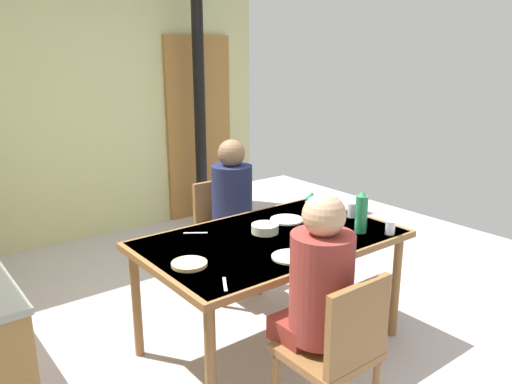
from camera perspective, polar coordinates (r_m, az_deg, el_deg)
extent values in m
plane|color=#BAB1B3|center=(3.43, -2.57, -16.59)|extent=(6.57, 6.57, 0.00)
cube|color=#C4C68A|center=(5.20, -19.37, 9.56)|extent=(4.03, 0.10, 2.72)
cube|color=#9D6A33|center=(5.71, -6.44, 7.18)|extent=(0.80, 0.05, 2.00)
cylinder|color=black|center=(5.36, -6.43, 10.49)|extent=(0.12, 0.12, 2.72)
cube|color=brown|center=(3.08, 1.72, -5.44)|extent=(1.57, 0.96, 0.04)
cube|color=#E4AC6C|center=(3.07, 1.73, -5.11)|extent=(1.51, 0.93, 0.00)
cylinder|color=brown|center=(2.58, -5.16, -19.29)|extent=(0.06, 0.06, 0.70)
cylinder|color=brown|center=(3.45, 15.54, -10.29)|extent=(0.06, 0.06, 0.70)
cylinder|color=brown|center=(3.21, -13.38, -12.20)|extent=(0.06, 0.06, 0.70)
cylinder|color=brown|center=(3.95, 5.91, -6.44)|extent=(0.06, 0.06, 0.70)
cube|color=brown|center=(2.53, 7.98, -17.48)|extent=(0.40, 0.40, 0.04)
cube|color=brown|center=(2.32, 11.47, -14.88)|extent=(0.38, 0.04, 0.42)
cylinder|color=brown|center=(2.86, 7.73, -18.98)|extent=(0.04, 0.04, 0.41)
cube|color=brown|center=(3.86, -3.10, -5.26)|extent=(0.40, 0.40, 0.04)
cube|color=brown|center=(3.94, -4.65, -1.66)|extent=(0.38, 0.04, 0.42)
cylinder|color=brown|center=(3.93, 0.45, -8.77)|extent=(0.04, 0.04, 0.41)
cylinder|color=brown|center=(3.74, -3.70, -10.07)|extent=(0.04, 0.04, 0.41)
cylinder|color=brown|center=(4.18, -2.47, -7.25)|extent=(0.04, 0.04, 0.41)
cylinder|color=brown|center=(4.00, -6.47, -8.37)|extent=(0.04, 0.04, 0.41)
cube|color=maroon|center=(2.59, 5.42, -14.93)|extent=(0.30, 0.22, 0.12)
cylinder|color=maroon|center=(2.40, 7.40, -10.57)|extent=(0.30, 0.30, 0.52)
sphere|color=tan|center=(2.27, 7.71, -2.61)|extent=(0.20, 0.20, 0.20)
cube|color=#27224E|center=(3.72, -1.70, -5.10)|extent=(0.30, 0.22, 0.12)
cylinder|color=#1E2347|center=(3.72, -2.73, -0.88)|extent=(0.30, 0.30, 0.52)
sphere|color=#846047|center=(3.64, -2.80, 4.42)|extent=(0.20, 0.20, 0.20)
cylinder|color=#25814D|center=(3.18, 11.84, -2.48)|extent=(0.08, 0.08, 0.23)
cone|color=#318C4C|center=(3.14, 11.97, -0.14)|extent=(0.05, 0.05, 0.04)
cylinder|color=#1D8051|center=(3.00, 6.26, -3.06)|extent=(0.07, 0.07, 0.26)
cone|color=#16744A|center=(2.95, 6.34, -0.31)|extent=(0.05, 0.05, 0.04)
cylinder|color=silver|center=(3.13, 1.02, -4.15)|extent=(0.17, 0.17, 0.05)
cylinder|color=white|center=(3.36, 3.51, -3.15)|extent=(0.22, 0.22, 0.01)
cylinder|color=white|center=(2.77, 3.98, -7.34)|extent=(0.21, 0.21, 0.01)
cylinder|color=white|center=(3.24, 8.08, -4.01)|extent=(0.20, 0.20, 0.01)
cylinder|color=silver|center=(3.48, 10.81, -2.03)|extent=(0.06, 0.06, 0.10)
cylinder|color=silver|center=(3.21, 14.96, -3.92)|extent=(0.06, 0.06, 0.09)
cylinder|color=#DBB77A|center=(2.69, -7.57, -8.08)|extent=(0.19, 0.19, 0.02)
cube|color=silver|center=(2.47, -3.55, -10.38)|extent=(0.09, 0.14, 0.00)
cube|color=silver|center=(3.75, 6.39, -1.32)|extent=(0.02, 0.15, 0.00)
cube|color=silver|center=(3.15, -6.88, -4.63)|extent=(0.13, 0.10, 0.00)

